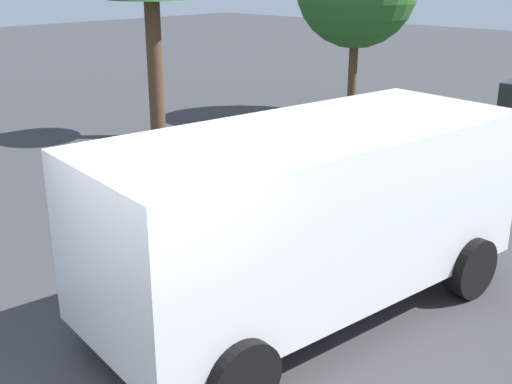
# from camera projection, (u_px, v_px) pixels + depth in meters

# --- Properties ---
(lane_marking_centre) EXTENTS (28.00, 0.16, 0.01)m
(lane_marking_centre) POSITION_uv_depth(u_px,v_px,m) (313.00, 304.00, 7.64)
(lane_marking_centre) COLOR #E0D14C
(white_van) EXTENTS (5.42, 2.80, 2.20)m
(white_van) POSITION_uv_depth(u_px,v_px,m) (309.00, 209.00, 7.13)
(white_van) COLOR white
(white_van) RESTS_ON ground_plane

